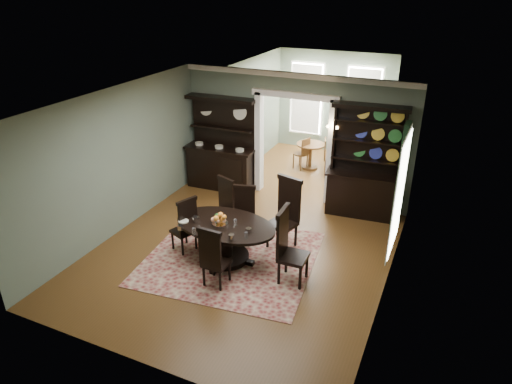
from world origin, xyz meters
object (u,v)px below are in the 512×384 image
dining_table (226,235)px  parlor_table (310,152)px  welsh_dresser (364,176)px  sideboard (221,157)px

dining_table → parlor_table: size_ratio=2.57×
dining_table → welsh_dresser: (1.92, 2.93, 0.37)m
welsh_dresser → sideboard: bearing=175.3°
sideboard → welsh_dresser: (3.57, -0.00, 0.10)m
sideboard → dining_table: bearing=-62.9°
welsh_dresser → parlor_table: bearing=127.2°
sideboard → parlor_table: 2.71m
dining_table → parlor_table: 5.04m
welsh_dresser → parlor_table: size_ratio=3.20×
dining_table → parlor_table: (0.03, 5.04, -0.07)m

